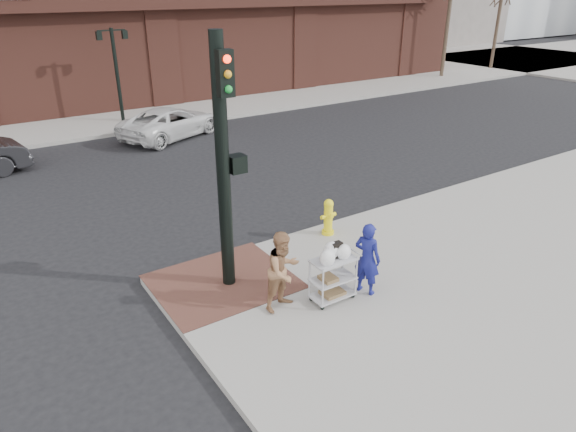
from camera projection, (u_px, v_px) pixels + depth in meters
ground at (270, 299)px, 10.44m from camera, size 220.00×220.00×0.00m
sidewalk_far at (192, 63)px, 40.99m from camera, size 65.00×36.00×0.15m
brick_curb_ramp at (223, 281)px, 10.76m from camera, size 2.80×2.40×0.01m
lamp_post at (116, 65)px, 22.51m from camera, size 1.32×0.22×4.00m
traffic_signal_pole at (224, 160)px, 9.62m from camera, size 0.61×0.51×5.00m
woman_blue at (367, 259)px, 10.10m from camera, size 0.54×0.65×1.52m
pedestrian_tan at (283, 271)px, 9.61m from camera, size 0.88×0.76×1.58m
minivan_white at (171, 122)px, 21.21m from camera, size 4.99×3.73×1.26m
utility_cart at (333, 275)px, 9.94m from camera, size 0.88×0.50×1.21m
fire_hydrant at (328, 216)px, 12.63m from camera, size 0.44×0.31×0.93m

